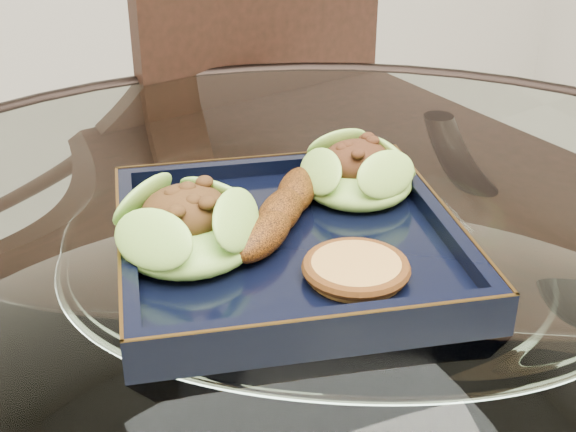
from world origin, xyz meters
name	(u,v)px	position (x,y,z in m)	size (l,w,h in m)	color
dining_chair	(307,233)	(0.20, 0.46, 0.53)	(0.46, 0.46, 0.94)	#321810
navy_plate	(288,248)	(-0.03, 0.05, 0.77)	(0.27, 0.27, 0.02)	black
lettuce_wrap_left	(188,231)	(-0.11, 0.06, 0.80)	(0.11, 0.11, 0.04)	#629B2D
lettuce_wrap_right	(357,176)	(0.06, 0.10, 0.80)	(0.10, 0.10, 0.04)	#5F962B
roasted_plantain	(280,212)	(-0.02, 0.07, 0.80)	(0.15, 0.03, 0.03)	#68330B
crumb_patty	(356,270)	(0.00, -0.03, 0.79)	(0.07, 0.07, 0.01)	#C08F40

